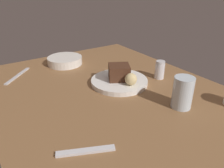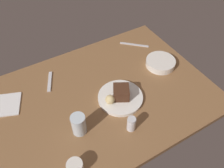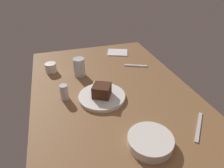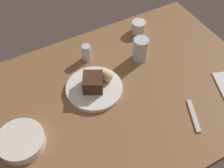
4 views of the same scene
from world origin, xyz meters
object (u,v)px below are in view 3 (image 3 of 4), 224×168
dessert_spoon (136,66)px  coffee_cup (51,68)px  salt_shaker (64,92)px  butter_knife (199,127)px  dessert_plate (102,97)px  chocolate_cake_slice (102,91)px  folded_napkin (118,52)px  water_glass (79,67)px  side_bowl (150,141)px  bread_roll (97,85)px

dessert_spoon → coffee_cup: bearing=-164.9°
salt_shaker → butter_knife: size_ratio=0.42×
dessert_plate → chocolate_cake_slice: (0.36, -0.09, 4.04)cm
dessert_plate → folded_napkin: (-52.34, 25.75, -0.66)cm
water_glass → coffee_cup: bearing=-120.0°
salt_shaker → side_bowl: bearing=35.2°
bread_roll → salt_shaker: bearing=-85.1°
salt_shaker → butter_knife: bearing=54.5°
dessert_plate → coffee_cup: size_ratio=3.47×
dessert_spoon → folded_napkin: 24.73cm
chocolate_cake_slice → side_bowl: chocolate_cake_slice is taller
chocolate_cake_slice → coffee_cup: size_ratio=1.23×
dessert_plate → salt_shaker: salt_shaker is taller
butter_knife → folded_napkin: (-84.15, -8.24, 0.05)cm
dessert_plate → bread_roll: size_ratio=4.89×
dessert_plate → dessert_spoon: size_ratio=1.58×
water_glass → folded_napkin: (-25.61, 32.67, -5.21)cm
bread_roll → salt_shaker: size_ratio=0.61×
side_bowl → dessert_spoon: side_bowl is taller
dessert_plate → chocolate_cake_slice: 4.06cm
dessert_plate → salt_shaker: size_ratio=2.97×
bread_roll → coffee_cup: (-29.47, -22.49, -1.42)cm
dessert_spoon → folded_napkin: bearing=124.4°
dessert_spoon → folded_napkin: size_ratio=1.01×
bread_roll → side_bowl: (41.06, 10.72, -2.38)cm
salt_shaker → coffee_cup: bearing=-170.3°
dessert_spoon → folded_napkin: dessert_spoon is taller
water_glass → chocolate_cake_slice: bearing=14.2°
bread_roll → dessert_spoon: bearing=124.4°
bread_roll → dessert_spoon: (-21.34, 31.12, -3.99)cm
chocolate_cake_slice → salt_shaker: 18.78cm
salt_shaker → folded_napkin: salt_shaker is taller
bread_roll → dessert_spoon: size_ratio=0.32×
dessert_spoon → folded_napkin: (-24.30, -4.60, -0.05)cm
chocolate_cake_slice → folded_napkin: size_ratio=0.57×
chocolate_cake_slice → dessert_spoon: 41.88cm
coffee_cup → chocolate_cake_slice: bearing=32.4°
bread_roll → water_glass: water_glass is taller
chocolate_cake_slice → side_bowl: 35.58cm
chocolate_cake_slice → dessert_spoon: size_ratio=0.56×
dessert_plate → water_glass: water_glass is taller
bread_roll → folded_napkin: bread_roll is taller
water_glass → side_bowl: bearing=15.4°
dessert_plate → butter_knife: size_ratio=1.25×
folded_napkin → chocolate_cake_slice: bearing=-26.1°
dessert_plate → side_bowl: (34.36, 9.95, 1.00)cm
dessert_plate → bread_roll: 7.54cm
water_glass → folded_napkin: bearing=128.1°
dessert_plate → chocolate_cake_slice: size_ratio=2.81×
side_bowl → dessert_spoon: (-62.40, 20.40, -1.61)cm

